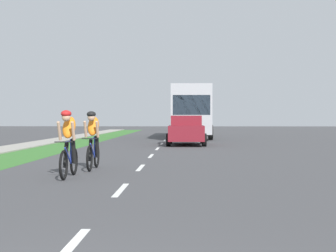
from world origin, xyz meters
name	(u,v)px	position (x,y,z in m)	size (l,w,h in m)	color
ground_plane	(158,148)	(0.00, 20.00, 0.00)	(120.00, 120.00, 0.00)	#424244
grass_verge	(56,148)	(-4.75, 20.00, 0.00)	(2.18, 70.00, 0.01)	#38722D
sidewalk_concrete	(14,148)	(-6.69, 20.00, 0.00)	(1.70, 70.00, 0.10)	#9E998E
lane_markings_center	(162,144)	(0.00, 24.00, 0.00)	(0.12, 53.49, 0.01)	white
cyclist_lead	(69,143)	(-1.48, 8.72, 0.81)	(0.42, 1.72, 1.58)	black
cyclist_trailing	(93,140)	(-1.24, 10.52, 0.81)	(0.42, 1.72, 1.58)	black
sedan_maroon	(186,130)	(1.32, 22.93, 0.77)	(1.98, 4.30, 1.52)	maroon
bus_silver	(190,110)	(1.65, 32.66, 1.98)	(2.78, 11.60, 3.48)	#A5A8AD
suv_white	(191,122)	(1.88, 51.32, 0.95)	(2.15, 4.70, 1.79)	silver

